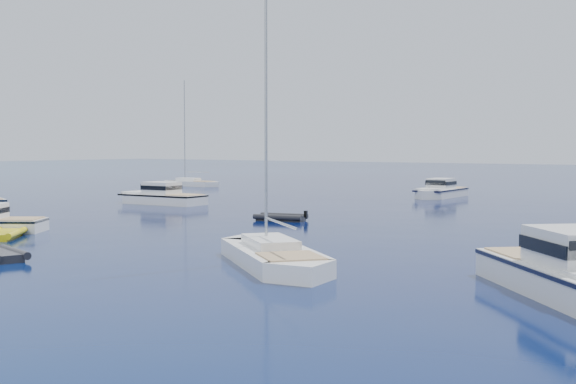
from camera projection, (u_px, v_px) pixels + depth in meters
motor_cruiser_centre at (160, 204)px, 67.56m from camera, size 9.75×3.51×2.52m
motor_cruiser_horizon at (440, 197)px, 76.20m from camera, size 3.23×9.42×2.44m
sailboat_mid_r at (273, 265)px, 32.88m from camera, size 10.81×9.35×16.75m
sailboat_far_l at (191, 186)px, 98.00m from camera, size 9.68×2.91×14.08m
tender_yellow at (4, 238)px, 42.65m from camera, size 4.35×4.53×0.95m
tender_grey_near at (0, 259)px, 34.53m from camera, size 4.03×2.92×0.95m
tender_grey_far at (281, 221)px, 52.52m from camera, size 4.06×2.88×0.95m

